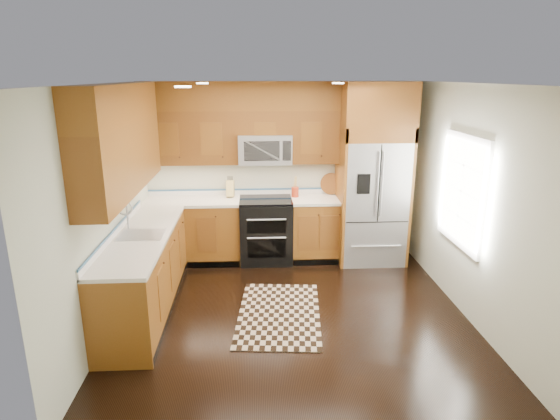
{
  "coord_description": "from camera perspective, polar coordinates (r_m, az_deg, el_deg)",
  "views": [
    {
      "loc": [
        -0.42,
        -4.89,
        2.69
      ],
      "look_at": [
        -0.1,
        0.6,
        1.09
      ],
      "focal_mm": 30.0,
      "sensor_mm": 36.0,
      "label": 1
    }
  ],
  "objects": [
    {
      "name": "base_cabinets",
      "position": [
        6.26,
        -10.56,
        -5.03
      ],
      "size": [
        2.85,
        3.0,
        0.9
      ],
      "color": "brown",
      "rests_on": "ground"
    },
    {
      "name": "wall_left",
      "position": [
        5.33,
        -20.43,
        0.04
      ],
      "size": [
        0.02,
        4.0,
        2.6
      ],
      "primitive_type": "cube",
      "color": "#B1B5A3",
      "rests_on": "ground"
    },
    {
      "name": "utensil_crock",
      "position": [
        6.93,
        1.85,
        2.48
      ],
      "size": [
        0.13,
        0.13,
        0.31
      ],
      "color": "#A12C13",
      "rests_on": "countertop"
    },
    {
      "name": "refrigerator",
      "position": [
        6.89,
        11.27,
        4.28
      ],
      "size": [
        0.98,
        0.75,
        2.6
      ],
      "color": "#B2B2B7",
      "rests_on": "ground"
    },
    {
      "name": "wall_back",
      "position": [
        7.05,
        0.19,
        4.83
      ],
      "size": [
        4.0,
        0.02,
        2.6
      ],
      "primitive_type": "cube",
      "color": "#B1B5A3",
      "rests_on": "ground"
    },
    {
      "name": "range",
      "position": [
        6.93,
        -1.72,
        -2.49
      ],
      "size": [
        0.76,
        0.67,
        0.95
      ],
      "color": "black",
      "rests_on": "ground"
    },
    {
      "name": "cutting_board",
      "position": [
        7.15,
        6.23,
        2.03
      ],
      "size": [
        0.41,
        0.41,
        0.02
      ],
      "primitive_type": "cylinder",
      "rotation": [
        0.0,
        0.0,
        -0.3
      ],
      "color": "brown",
      "rests_on": "countertop"
    },
    {
      "name": "upper_cabinets",
      "position": [
        6.06,
        -10.35,
        9.65
      ],
      "size": [
        2.85,
        3.0,
        1.15
      ],
      "color": "brown",
      "rests_on": "ground"
    },
    {
      "name": "rug",
      "position": [
        5.58,
        -0.11,
        -12.52
      ],
      "size": [
        1.07,
        1.64,
        0.01
      ],
      "primitive_type": "cube",
      "rotation": [
        0.0,
        0.0,
        -0.09
      ],
      "color": "black",
      "rests_on": "ground"
    },
    {
      "name": "countertop",
      "position": [
        6.2,
        -9.35,
        -0.59
      ],
      "size": [
        2.86,
        3.01,
        0.04
      ],
      "color": "beige",
      "rests_on": "base_cabinets"
    },
    {
      "name": "sink_faucet",
      "position": [
        5.55,
        -16.84,
        -2.31
      ],
      "size": [
        0.54,
        0.44,
        0.37
      ],
      "color": "#B2B2B7",
      "rests_on": "countertop"
    },
    {
      "name": "wall_right",
      "position": [
        5.63,
        22.26,
        0.69
      ],
      "size": [
        0.02,
        4.0,
        2.6
      ],
      "primitive_type": "cube",
      "color": "#B1B5A3",
      "rests_on": "ground"
    },
    {
      "name": "microwave",
      "position": [
        6.77,
        -1.84,
        7.45
      ],
      "size": [
        0.76,
        0.4,
        0.42
      ],
      "color": "#B2B2B7",
      "rests_on": "ground"
    },
    {
      "name": "knife_block",
      "position": [
        6.98,
        -6.08,
        2.66
      ],
      "size": [
        0.12,
        0.16,
        0.31
      ],
      "color": "tan",
      "rests_on": "countertop"
    },
    {
      "name": "window",
      "position": [
        5.78,
        21.34,
        2.18
      ],
      "size": [
        0.04,
        1.1,
        1.3
      ],
      "color": "white",
      "rests_on": "ground"
    },
    {
      "name": "ground",
      "position": [
        5.6,
        1.44,
        -12.5
      ],
      "size": [
        4.0,
        4.0,
        0.0
      ],
      "primitive_type": "plane",
      "color": "black",
      "rests_on": "ground"
    }
  ]
}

